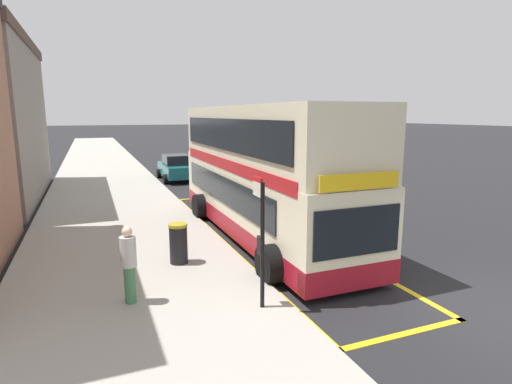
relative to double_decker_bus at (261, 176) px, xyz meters
name	(u,v)px	position (x,y,z in m)	size (l,w,h in m)	color
ground_plane	(182,160)	(2.46, 24.74, -2.06)	(260.00, 260.00, 0.00)	black
pavement_near	(101,162)	(-4.54, 24.74, -1.99)	(6.00, 76.00, 0.14)	#A39E93
double_decker_bus	(261,176)	(0.00, 0.00, 0.00)	(3.27, 10.95, 4.40)	beige
bus_bay_markings	(262,235)	(0.00, -0.03, -2.06)	(3.09, 14.23, 0.01)	gold
bus_stop_sign	(261,233)	(-2.18, -5.17, -0.32)	(0.09, 0.51, 2.73)	black
parked_car_navy_ahead	(279,170)	(5.21, 9.73, -1.27)	(2.09, 4.20, 1.62)	navy
parked_car_grey_behind	(221,152)	(5.40, 22.26, -1.27)	(2.09, 4.20, 1.62)	slate
parked_car_silver_distant	(203,147)	(5.40, 28.37, -1.27)	(2.09, 4.20, 1.62)	#B2B5BA
parked_car_teal_kerbside	(177,168)	(-0.30, 13.20, -1.27)	(2.09, 4.20, 1.62)	#196066
pedestrian_waiting_near_sign	(129,262)	(-4.73, -3.99, -1.01)	(0.34, 0.34, 1.69)	#3F724C
litter_bin	(178,243)	(-3.27, -1.99, -1.37)	(0.51, 0.51, 1.10)	black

